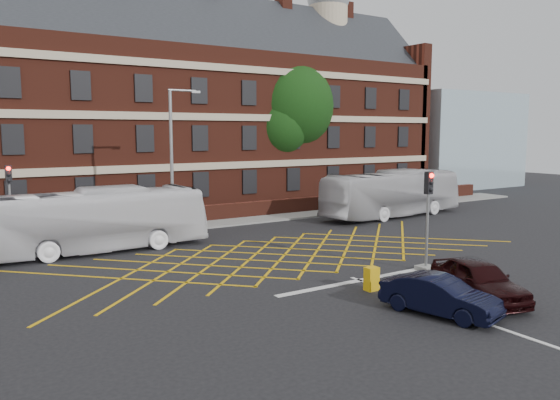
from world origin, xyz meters
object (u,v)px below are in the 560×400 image
street_lamp (173,189)px  car_navy (440,296)px  bus_left (91,221)px  utility_cabinet (372,279)px  traffic_light_far (11,215)px  traffic_light_near (427,230)px  bus_right (393,194)px  deciduous_tree (287,113)px  car_maroon (479,280)px

street_lamp → car_navy: bearing=-81.8°
bus_left → car_navy: bus_left is taller
car_navy → utility_cabinet: bearing=75.3°
traffic_light_far → traffic_light_near: bearing=-45.2°
bus_right → deciduous_tree: deciduous_tree is taller
bus_right → street_lamp: (-15.98, 0.76, 1.16)m
car_navy → deciduous_tree: size_ratio=0.33×
deciduous_tree → traffic_light_near: (-7.48, -22.07, -5.74)m
bus_left → traffic_light_far: bearing=47.2°
bus_left → deciduous_tree: size_ratio=0.96×
car_navy → traffic_light_far: traffic_light_far is taller
deciduous_tree → traffic_light_near: 24.00m
bus_left → deciduous_tree: 22.24m
deciduous_tree → utility_cabinet: (-11.48, -23.01, -7.06)m
street_lamp → utility_cabinet: 13.93m
utility_cabinet → car_maroon: bearing=-50.5°
bus_left → traffic_light_near: size_ratio=2.67×
bus_left → deciduous_tree: deciduous_tree is taller
bus_left → car_maroon: (9.60, -15.40, -0.86)m
car_navy → traffic_light_far: size_ratio=0.90×
car_maroon → deciduous_tree: 28.30m
bus_left → car_navy: bearing=-155.3°
bus_right → traffic_light_near: size_ratio=2.73×
traffic_light_far → car_maroon: bearing=-55.2°
car_navy → utility_cabinet: 3.27m
bus_left → bus_right: (20.76, 0.28, 0.03)m
bus_right → street_lamp: size_ratio=1.41×
bus_left → traffic_light_near: 16.07m
traffic_light_far → street_lamp: bearing=-13.8°
traffic_light_far → utility_cabinet: bearing=-56.1°
bus_left → bus_right: bearing=-89.0°
bus_right → traffic_light_far: traffic_light_far is taller
bus_left → traffic_light_near: (11.19, -11.53, 0.17)m
deciduous_tree → street_lamp: 17.48m
utility_cabinet → car_navy: bearing=-90.2°
car_navy → deciduous_tree: deciduous_tree is taller
traffic_light_far → utility_cabinet: 18.68m
car_maroon → street_lamp: street_lamp is taller
bus_right → car_maroon: bus_right is taller
traffic_light_near → car_maroon: bearing=-112.4°
car_maroon → utility_cabinet: 3.80m
bus_left → utility_cabinet: bearing=-149.8°
car_navy → bus_right: bearing=35.2°
street_lamp → traffic_light_near: bearing=-62.9°
bus_left → deciduous_tree: (18.67, 10.54, 5.91)m
deciduous_tree → utility_cabinet: deciduous_tree is taller
bus_right → traffic_light_far: 24.11m
deciduous_tree → bus_left: bearing=-150.6°
traffic_light_near → traffic_light_far: size_ratio=1.00×
street_lamp → bus_right: bearing=-2.7°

